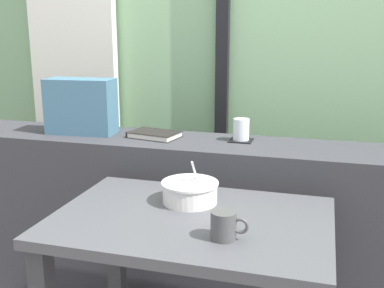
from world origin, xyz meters
name	(u,v)px	position (x,y,z in m)	size (l,w,h in m)	color
outdoor_backdrop	(240,8)	(0.00, 1.28, 1.40)	(4.80, 0.08, 2.80)	#8EBC89
curtain_left_panel	(72,36)	(-1.00, 1.18, 1.25)	(0.56, 0.06, 2.50)	silver
window_divider_post	(223,27)	(-0.08, 1.21, 1.30)	(0.07, 0.05, 2.60)	black
dark_console_ledge	(206,226)	(0.00, 0.55, 0.40)	(2.80, 0.37, 0.80)	#38383D
breakfast_table	(191,252)	(0.09, -0.02, 0.56)	(0.91, 0.62, 0.69)	#414145
coaster_square	(241,140)	(0.14, 0.60, 0.81)	(0.10, 0.10, 0.01)	black
juice_glass	(241,130)	(0.14, 0.60, 0.85)	(0.07, 0.07, 0.10)	white
closed_book	(154,134)	(-0.25, 0.56, 0.82)	(0.24, 0.18, 0.03)	black
throw_pillow	(81,106)	(-0.62, 0.55, 0.93)	(0.32, 0.14, 0.26)	#426B84
soup_bowl	(190,192)	(0.05, 0.10, 0.73)	(0.20, 0.20, 0.16)	silver
ceramic_mug	(224,225)	(0.23, -0.16, 0.73)	(0.11, 0.08, 0.08)	#4C4C4C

